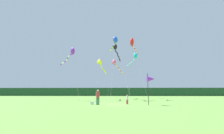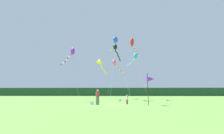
# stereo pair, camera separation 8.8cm
# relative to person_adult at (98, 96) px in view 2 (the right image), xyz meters

# --- Properties ---
(ground_plane) EXTENTS (120.00, 120.00, 0.00)m
(ground_plane) POSITION_rel_person_adult_xyz_m (1.39, 1.10, -0.97)
(ground_plane) COLOR #6B9E42
(distant_treeline) EXTENTS (108.00, 2.52, 3.22)m
(distant_treeline) POSITION_rel_person_adult_xyz_m (1.39, 46.10, 0.64)
(distant_treeline) COLOR #1E4228
(distant_treeline) RESTS_ON ground
(person_adult) EXTENTS (0.38, 0.38, 1.73)m
(person_adult) POSITION_rel_person_adult_xyz_m (0.00, 0.00, 0.00)
(person_adult) COLOR #3F724C
(person_adult) RESTS_ON ground
(person_child) EXTENTS (0.25, 0.25, 1.12)m
(person_child) POSITION_rel_person_adult_xyz_m (3.44, 1.21, -0.34)
(person_child) COLOR #B23338
(person_child) RESTS_ON ground
(cooler_box) EXTENTS (0.41, 0.30, 0.37)m
(cooler_box) POSITION_rel_person_adult_xyz_m (-0.71, 0.53, -0.78)
(cooler_box) COLOR silver
(cooler_box) RESTS_ON ground
(banner_flag_pole) EXTENTS (0.90, 0.70, 3.55)m
(banner_flag_pole) POSITION_rel_person_adult_xyz_m (6.04, -0.41, 1.91)
(banner_flag_pole) COLOR black
(banner_flag_pole) RESTS_ON ground
(kite_red) EXTENTS (2.60, 6.32, 12.04)m
(kite_red) POSITION_rel_person_adult_xyz_m (5.23, 11.46, 10.00)
(kite_red) COLOR #B2B2B2
(kite_red) RESTS_ON ground
(kite_black) EXTENTS (1.78, 8.95, 10.01)m
(kite_black) POSITION_rel_person_adult_xyz_m (2.04, 9.23, 8.10)
(kite_black) COLOR #B2B2B2
(kite_black) RESTS_ON ground
(kite_purple) EXTENTS (5.20, 5.48, 9.11)m
(kite_purple) POSITION_rel_person_adult_xyz_m (-5.70, 7.84, 7.18)
(kite_purple) COLOR #B2B2B2
(kite_purple) RESTS_ON ground
(kite_cyan) EXTENTS (3.74, 9.95, 11.07)m
(kite_cyan) POSITION_rel_person_adult_xyz_m (6.49, 19.38, 9.05)
(kite_cyan) COLOR #B2B2B2
(kite_cyan) RESTS_ON ground
(kite_yellow) EXTENTS (1.50, 8.83, 7.70)m
(kite_yellow) POSITION_rel_person_adult_xyz_m (-0.90, 10.16, 5.89)
(kite_yellow) COLOR #B2B2B2
(kite_yellow) RESTS_ON ground
(kite_blue) EXTENTS (3.58, 7.91, 12.20)m
(kite_blue) POSITION_rel_person_adult_xyz_m (1.85, 10.77, 10.33)
(kite_blue) COLOR #B2B2B2
(kite_blue) RESTS_ON ground
(kite_rainbow) EXTENTS (3.98, 8.95, 8.59)m
(kite_rainbow) POSITION_rel_person_adult_xyz_m (1.88, 16.03, 6.64)
(kite_rainbow) COLOR #B2B2B2
(kite_rainbow) RESTS_ON ground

